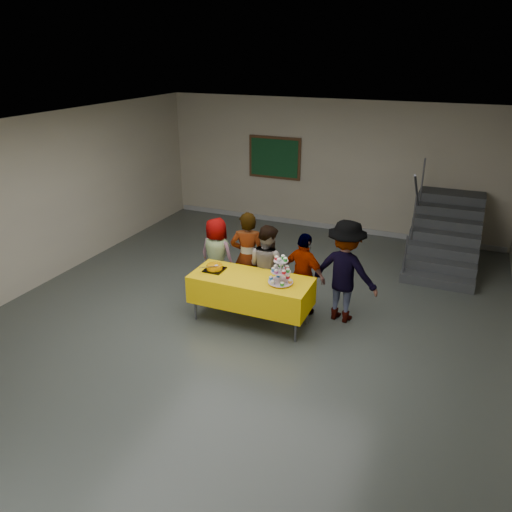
{
  "coord_description": "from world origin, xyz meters",
  "views": [
    {
      "loc": [
        2.88,
        -6.12,
        4.05
      ],
      "look_at": [
        0.09,
        0.43,
        1.05
      ],
      "focal_mm": 35.0,
      "sensor_mm": 36.0,
      "label": 1
    }
  ],
  "objects_px": {
    "cupcake_stand": "(281,273)",
    "schoolchild_a": "(217,256)",
    "schoolchild_c": "(267,267)",
    "schoolchild_d": "(304,275)",
    "staircase": "(445,236)",
    "schoolchild_b": "(248,257)",
    "bake_table": "(251,290)",
    "schoolchild_e": "(345,271)",
    "noticeboard": "(275,158)",
    "bear_cake": "(214,267)"
  },
  "relations": [
    {
      "from": "staircase",
      "to": "noticeboard",
      "type": "height_order",
      "value": "noticeboard"
    },
    {
      "from": "schoolchild_e",
      "to": "cupcake_stand",
      "type": "bearing_deg",
      "value": 49.4
    },
    {
      "from": "bake_table",
      "to": "schoolchild_e",
      "type": "bearing_deg",
      "value": 26.96
    },
    {
      "from": "bear_cake",
      "to": "schoolchild_b",
      "type": "xyz_separation_m",
      "value": [
        0.29,
        0.64,
        -0.04
      ]
    },
    {
      "from": "schoolchild_c",
      "to": "schoolchild_a",
      "type": "bearing_deg",
      "value": 15.31
    },
    {
      "from": "bake_table",
      "to": "schoolchild_b",
      "type": "xyz_separation_m",
      "value": [
        -0.35,
        0.66,
        0.24
      ]
    },
    {
      "from": "noticeboard",
      "to": "cupcake_stand",
      "type": "bearing_deg",
      "value": -67.77
    },
    {
      "from": "schoolchild_e",
      "to": "staircase",
      "type": "bearing_deg",
      "value": -102.83
    },
    {
      "from": "cupcake_stand",
      "to": "schoolchild_e",
      "type": "bearing_deg",
      "value": 40.25
    },
    {
      "from": "cupcake_stand",
      "to": "schoolchild_a",
      "type": "height_order",
      "value": "schoolchild_a"
    },
    {
      "from": "schoolchild_c",
      "to": "noticeboard",
      "type": "relative_size",
      "value": 1.1
    },
    {
      "from": "schoolchild_d",
      "to": "noticeboard",
      "type": "distance_m",
      "value": 4.77
    },
    {
      "from": "bear_cake",
      "to": "staircase",
      "type": "height_order",
      "value": "staircase"
    },
    {
      "from": "schoolchild_e",
      "to": "staircase",
      "type": "distance_m",
      "value": 3.5
    },
    {
      "from": "cupcake_stand",
      "to": "schoolchild_c",
      "type": "xyz_separation_m",
      "value": [
        -0.46,
        0.61,
        -0.23
      ]
    },
    {
      "from": "bake_table",
      "to": "noticeboard",
      "type": "bearing_deg",
      "value": 107.02
    },
    {
      "from": "schoolchild_c",
      "to": "staircase",
      "type": "height_order",
      "value": "staircase"
    },
    {
      "from": "bake_table",
      "to": "schoolchild_b",
      "type": "height_order",
      "value": "schoolchild_b"
    },
    {
      "from": "schoolchild_a",
      "to": "schoolchild_e",
      "type": "xyz_separation_m",
      "value": [
        2.27,
        -0.07,
        0.14
      ]
    },
    {
      "from": "schoolchild_d",
      "to": "bake_table",
      "type": "bearing_deg",
      "value": 60.27
    },
    {
      "from": "schoolchild_b",
      "to": "schoolchild_e",
      "type": "distance_m",
      "value": 1.65
    },
    {
      "from": "schoolchild_e",
      "to": "schoolchild_d",
      "type": "bearing_deg",
      "value": 18.96
    },
    {
      "from": "schoolchild_a",
      "to": "schoolchild_c",
      "type": "bearing_deg",
      "value": 178.35
    },
    {
      "from": "bake_table",
      "to": "staircase",
      "type": "xyz_separation_m",
      "value": [
        2.61,
        3.89,
        -0.07
      ]
    },
    {
      "from": "schoolchild_b",
      "to": "schoolchild_e",
      "type": "height_order",
      "value": "schoolchild_e"
    },
    {
      "from": "cupcake_stand",
      "to": "schoolchild_c",
      "type": "bearing_deg",
      "value": 127.1
    },
    {
      "from": "bake_table",
      "to": "schoolchild_d",
      "type": "distance_m",
      "value": 0.89
    },
    {
      "from": "schoolchild_a",
      "to": "noticeboard",
      "type": "relative_size",
      "value": 1.05
    },
    {
      "from": "cupcake_stand",
      "to": "schoolchild_a",
      "type": "xyz_separation_m",
      "value": [
        -1.46,
        0.76,
        -0.27
      ]
    },
    {
      "from": "schoolchild_e",
      "to": "bake_table",
      "type": "bearing_deg",
      "value": 36.11
    },
    {
      "from": "schoolchild_d",
      "to": "schoolchild_e",
      "type": "height_order",
      "value": "schoolchild_e"
    },
    {
      "from": "schoolchild_c",
      "to": "staircase",
      "type": "bearing_deg",
      "value": -103.86
    },
    {
      "from": "schoolchild_d",
      "to": "staircase",
      "type": "bearing_deg",
      "value": -99.11
    },
    {
      "from": "schoolchild_c",
      "to": "schoolchild_d",
      "type": "height_order",
      "value": "schoolchild_c"
    },
    {
      "from": "bake_table",
      "to": "schoolchild_d",
      "type": "relative_size",
      "value": 1.35
    },
    {
      "from": "bake_table",
      "to": "noticeboard",
      "type": "height_order",
      "value": "noticeboard"
    },
    {
      "from": "schoolchild_b",
      "to": "noticeboard",
      "type": "xyz_separation_m",
      "value": [
        -1.1,
        4.07,
        0.81
      ]
    },
    {
      "from": "bake_table",
      "to": "cupcake_stand",
      "type": "distance_m",
      "value": 0.63
    },
    {
      "from": "staircase",
      "to": "noticeboard",
      "type": "bearing_deg",
      "value": 168.35
    },
    {
      "from": "cupcake_stand",
      "to": "bear_cake",
      "type": "relative_size",
      "value": 1.24
    },
    {
      "from": "schoolchild_a",
      "to": "schoolchild_c",
      "type": "xyz_separation_m",
      "value": [
        1.01,
        -0.15,
        0.03
      ]
    },
    {
      "from": "schoolchild_a",
      "to": "schoolchild_d",
      "type": "distance_m",
      "value": 1.66
    },
    {
      "from": "schoolchild_d",
      "to": "staircase",
      "type": "distance_m",
      "value": 3.86
    },
    {
      "from": "schoolchild_c",
      "to": "schoolchild_d",
      "type": "bearing_deg",
      "value": -158.57
    },
    {
      "from": "schoolchild_b",
      "to": "bake_table",
      "type": "bearing_deg",
      "value": 101.26
    },
    {
      "from": "schoolchild_b",
      "to": "schoolchild_d",
      "type": "height_order",
      "value": "schoolchild_b"
    },
    {
      "from": "schoolchild_e",
      "to": "schoolchild_b",
      "type": "bearing_deg",
      "value": 9.22
    },
    {
      "from": "bake_table",
      "to": "staircase",
      "type": "distance_m",
      "value": 4.69
    },
    {
      "from": "bear_cake",
      "to": "noticeboard",
      "type": "relative_size",
      "value": 0.28
    },
    {
      "from": "schoolchild_a",
      "to": "schoolchild_b",
      "type": "height_order",
      "value": "schoolchild_b"
    }
  ]
}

